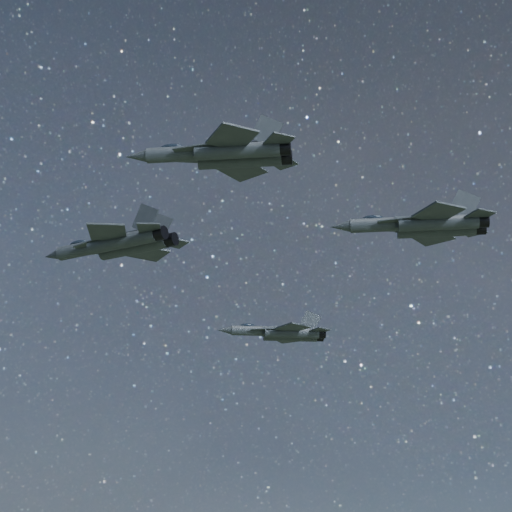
# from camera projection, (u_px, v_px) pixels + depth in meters

# --- Properties ---
(jet_lead) EXTENTS (19.29, 13.27, 4.84)m
(jet_lead) POSITION_uv_depth(u_px,v_px,m) (118.00, 244.00, 91.03)
(jet_lead) COLOR #2D3539
(jet_left) EXTENTS (15.87, 10.53, 4.04)m
(jet_left) POSITION_uv_depth(u_px,v_px,m) (282.00, 333.00, 110.60)
(jet_left) COLOR #2D3539
(jet_right) EXTENTS (15.27, 10.55, 3.83)m
(jet_right) POSITION_uv_depth(u_px,v_px,m) (225.00, 154.00, 67.01)
(jet_right) COLOR #2D3539
(jet_slot) EXTENTS (18.35, 12.70, 4.61)m
(jet_slot) POSITION_uv_depth(u_px,v_px,m) (424.00, 225.00, 87.61)
(jet_slot) COLOR #2D3539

